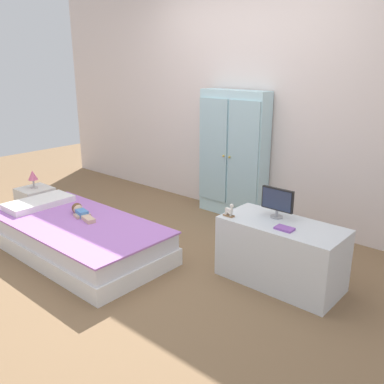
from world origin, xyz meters
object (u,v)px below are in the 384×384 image
wardrobe (233,154)px  rocking_horse_toy (230,211)px  tv_stand (281,253)px  book_purple (284,228)px  tv_monitor (277,201)px  bed (79,238)px  nightstand (36,203)px  doll (80,211)px  table_lamp (33,176)px

wardrobe → rocking_horse_toy: bearing=-55.1°
tv_stand → book_purple: book_purple is taller
tv_stand → tv_monitor: size_ratio=3.51×
bed → book_purple: (1.70, 0.63, 0.36)m
bed → rocking_horse_toy: (1.24, 0.58, 0.40)m
tv_stand → book_purple: (0.07, -0.10, 0.26)m
nightstand → wardrobe: 2.24m
tv_monitor → book_purple: size_ratio=1.99×
doll → table_lamp: table_lamp is taller
nightstand → tv_monitor: 2.76m
doll → wardrobe: bearing=70.6°
wardrobe → book_purple: 1.68m
table_lamp → book_purple: table_lamp is taller
bed → wardrobe: 1.86m
tv_stand → book_purple: size_ratio=6.99×
nightstand → table_lamp: 0.31m
nightstand → tv_monitor: bearing=12.7°
table_lamp → tv_monitor: 2.72m
table_lamp → wardrobe: bearing=44.1°
table_lamp → rocking_horse_toy: size_ratio=1.79×
bed → nightstand: bearing=169.5°
wardrobe → nightstand: bearing=-135.9°
table_lamp → tv_monitor: tv_monitor is taller
wardrobe → rocking_horse_toy: (0.80, -1.15, -0.14)m
bed → book_purple: size_ratio=12.78×
doll → table_lamp: 1.01m
book_purple → nightstand: bearing=-171.6°
doll → tv_monitor: tv_monitor is taller
nightstand → table_lamp: size_ratio=1.72×
table_lamp → tv_monitor: bearing=12.7°
bed → doll: 0.25m
bed → rocking_horse_toy: rocking_horse_toy is taller
wardrobe → rocking_horse_toy: 1.41m
doll → tv_monitor: (1.65, 0.69, 0.30)m
nightstand → wardrobe: (1.57, 1.52, 0.52)m
doll → nightstand: 1.02m
tv_stand → rocking_horse_toy: (-0.39, -0.15, 0.30)m
table_lamp → wardrobe: (1.57, 1.52, 0.22)m
table_lamp → tv_stand: size_ratio=0.21×
tv_monitor → rocking_horse_toy: tv_monitor is taller
bed → nightstand: size_ratio=5.02×
nightstand → table_lamp: (-0.00, 0.00, 0.31)m
bed → rocking_horse_toy: bearing=24.9°
bed → table_lamp: size_ratio=8.65×
tv_monitor → book_purple: 0.28m
doll → nightstand: bearing=174.6°
doll → rocking_horse_toy: bearing=18.8°
doll → tv_stand: bearing=19.4°
tv_monitor → tv_stand: bearing=-37.1°
table_lamp → tv_monitor: (2.65, 0.60, 0.16)m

